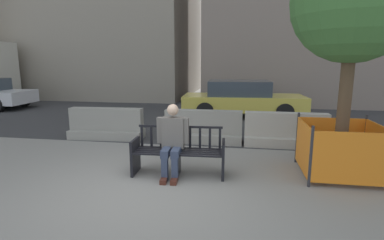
# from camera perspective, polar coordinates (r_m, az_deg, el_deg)

# --- Properties ---
(ground_plane) EXTENTS (200.00, 200.00, 0.00)m
(ground_plane) POSITION_cam_1_polar(r_m,az_deg,el_deg) (5.10, -8.74, -12.97)
(ground_plane) COLOR gray
(street_asphalt) EXTENTS (120.00, 12.00, 0.01)m
(street_asphalt) POSITION_cam_1_polar(r_m,az_deg,el_deg) (13.36, 2.95, 2.06)
(street_asphalt) COLOR #333335
(street_asphalt) RESTS_ON ground
(street_bench) EXTENTS (1.72, 0.62, 0.88)m
(street_bench) POSITION_cam_1_polar(r_m,az_deg,el_deg) (5.57, -2.54, -6.41)
(street_bench) COLOR black
(street_bench) RESTS_ON ground
(seated_person) EXTENTS (0.59, 0.74, 1.31)m
(seated_person) POSITION_cam_1_polar(r_m,az_deg,el_deg) (5.45, -3.76, -3.60)
(seated_person) COLOR #66605B
(seated_person) RESTS_ON ground
(jersey_barrier_centre) EXTENTS (2.00, 0.69, 0.84)m
(jersey_barrier_centre) POSITION_cam_1_polar(r_m,az_deg,el_deg) (7.83, 2.16, -1.74)
(jersey_barrier_centre) COLOR gray
(jersey_barrier_centre) RESTS_ON ground
(jersey_barrier_left) EXTENTS (2.03, 0.78, 0.84)m
(jersey_barrier_left) POSITION_cam_1_polar(r_m,az_deg,el_deg) (8.52, -15.93, -1.11)
(jersey_barrier_left) COLOR gray
(jersey_barrier_left) RESTS_ON ground
(jersey_barrier_right) EXTENTS (2.01, 0.71, 0.84)m
(jersey_barrier_right) POSITION_cam_1_polar(r_m,az_deg,el_deg) (7.79, 17.34, -2.30)
(jersey_barrier_right) COLOR #ADA89E
(jersey_barrier_right) RESTS_ON ground
(street_tree) EXTENTS (2.08, 2.08, 4.11)m
(street_tree) POSITION_cam_1_polar(r_m,az_deg,el_deg) (5.99, 28.51, 19.18)
(street_tree) COLOR brown
(street_tree) RESTS_ON ground
(construction_fence) EXTENTS (1.33, 1.33, 1.05)m
(construction_fence) POSITION_cam_1_polar(r_m,az_deg,el_deg) (6.10, 26.37, -4.78)
(construction_fence) COLOR #2D2D33
(construction_fence) RESTS_ON ground
(car_taxi_near) EXTENTS (4.65, 2.11, 1.37)m
(car_taxi_near) POSITION_cam_1_polar(r_m,az_deg,el_deg) (11.66, 9.48, 4.04)
(car_taxi_near) COLOR #DBC64C
(car_taxi_near) RESTS_ON ground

